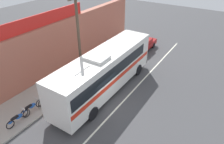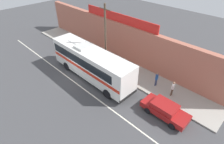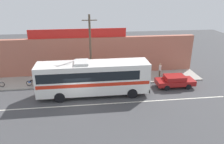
{
  "view_description": "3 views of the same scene",
  "coord_description": "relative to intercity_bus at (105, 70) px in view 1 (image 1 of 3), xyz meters",
  "views": [
    {
      "loc": [
        -10.45,
        -7.09,
        10.69
      ],
      "look_at": [
        2.01,
        0.86,
        1.76
      ],
      "focal_mm": 33.31,
      "sensor_mm": 36.0,
      "label": 1
    },
    {
      "loc": [
        15.51,
        -9.35,
        12.83
      ],
      "look_at": [
        4.55,
        1.66,
        1.98
      ],
      "focal_mm": 29.09,
      "sensor_mm": 36.0,
      "label": 2
    },
    {
      "loc": [
        1.01,
        -19.19,
        10.64
      ],
      "look_at": [
        3.65,
        2.23,
        2.11
      ],
      "focal_mm": 34.61,
      "sensor_mm": 36.0,
      "label": 3
    }
  ],
  "objects": [
    {
      "name": "utility_pole",
      "position": [
        -0.06,
        2.44,
        2.15
      ],
      "size": [
        1.6,
        0.22,
        7.88
      ],
      "color": "brown",
      "rests_on": "sidewalk_slab"
    },
    {
      "name": "storefront_billboard",
      "position": [
        -1.45,
        6.07,
        3.28
      ],
      "size": [
        11.92,
        0.12,
        1.1
      ],
      "primitive_type": "cube",
      "color": "red",
      "rests_on": "storefront_facade"
    },
    {
      "name": "parked_car",
      "position": [
        9.3,
        0.82,
        -1.33
      ],
      "size": [
        4.29,
        1.87,
        1.37
      ],
      "color": "maroon",
      "rests_on": "ground_plane"
    },
    {
      "name": "pedestrian_far_right",
      "position": [
        6.38,
        3.82,
        -0.93
      ],
      "size": [
        0.3,
        0.48,
        1.71
      ],
      "color": "navy",
      "rests_on": "sidewalk_slab"
    },
    {
      "name": "road_center_stripe",
      "position": [
        -1.53,
        -2.08,
        -2.06
      ],
      "size": [
        30.0,
        0.14,
        0.01
      ],
      "primitive_type": "cube",
      "color": "silver",
      "rests_on": "ground_plane"
    },
    {
      "name": "sidewalk_slab",
      "position": [
        -1.53,
        3.92,
        -2.0
      ],
      "size": [
        30.0,
        3.6,
        0.14
      ],
      "primitive_type": "cube",
      "color": "#A8A399",
      "rests_on": "ground_plane"
    },
    {
      "name": "motorcycle_green",
      "position": [
        -3.85,
        2.83,
        -1.5
      ],
      "size": [
        1.91,
        0.56,
        0.94
      ],
      "color": "black",
      "rests_on": "sidewalk_slab"
    },
    {
      "name": "motorcycle_red",
      "position": [
        -5.26,
        2.98,
        -1.5
      ],
      "size": [
        1.95,
        0.56,
        0.94
      ],
      "color": "black",
      "rests_on": "sidewalk_slab"
    },
    {
      "name": "pedestrian_near_shop",
      "position": [
        8.45,
        3.58,
        -0.9
      ],
      "size": [
        0.3,
        0.48,
        1.75
      ],
      "color": "brown",
      "rests_on": "sidewalk_slab"
    },
    {
      "name": "intercity_bus",
      "position": [
        0.0,
        0.0,
        0.0
      ],
      "size": [
        11.38,
        2.67,
        3.78
      ],
      "color": "white",
      "rests_on": "ground_plane"
    },
    {
      "name": "motorcycle_purple",
      "position": [
        -6.52,
        2.83,
        -1.5
      ],
      "size": [
        1.92,
        0.56,
        0.94
      ],
      "color": "black",
      "rests_on": "sidewalk_slab"
    },
    {
      "name": "ground_plane",
      "position": [
        -1.53,
        -1.28,
        -2.07
      ],
      "size": [
        70.0,
        70.0,
        0.0
      ],
      "primitive_type": "plane",
      "color": "#444447"
    },
    {
      "name": "storefront_facade",
      "position": [
        -1.53,
        6.07,
        0.33
      ],
      "size": [
        30.0,
        0.7,
        4.8
      ],
      "primitive_type": "cube",
      "color": "#B26651",
      "rests_on": "ground_plane"
    }
  ]
}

